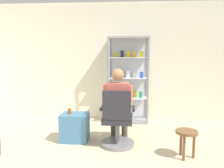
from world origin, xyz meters
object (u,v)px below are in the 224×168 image
Objects in this scene: display_cabinet_main at (128,79)px; wooden_stool at (187,136)px; storage_crate at (75,127)px; tea_glass at (70,111)px; office_chair at (117,124)px; seated_shopkeeper at (118,102)px.

display_cabinet_main reaches higher than wooden_stool.
storage_crate is 5.21× the size of tea_glass.
wooden_stool is at bearing -65.29° from display_cabinet_main.
tea_glass reaches higher than storage_crate.
wooden_stool is (0.86, -1.87, -0.63)m from display_cabinet_main.
storage_crate is at bearing 8.32° from tea_glass.
office_chair is 2.33× the size of wooden_stool.
wooden_stool is at bearing -25.87° from seated_shopkeeper.
storage_crate is 1.88m from wooden_stool.
display_cabinet_main is 3.92× the size of storage_crate.
office_chair is 0.74× the size of seated_shopkeeper.
display_cabinet_main is 1.40m from seated_shopkeeper.
display_cabinet_main reaches higher than tea_glass.
wooden_stool is at bearing -17.25° from storage_crate.
display_cabinet_main reaches higher than office_chair.
display_cabinet_main is 4.61× the size of wooden_stool.
display_cabinet_main is 20.46× the size of tea_glass.
tea_glass is at bearing 166.04° from office_chair.
office_chair is 10.34× the size of tea_glass.
seated_shopkeeper is at bearing 88.52° from office_chair.
office_chair reaches higher than storage_crate.
seated_shopkeeper reaches higher than office_chair.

